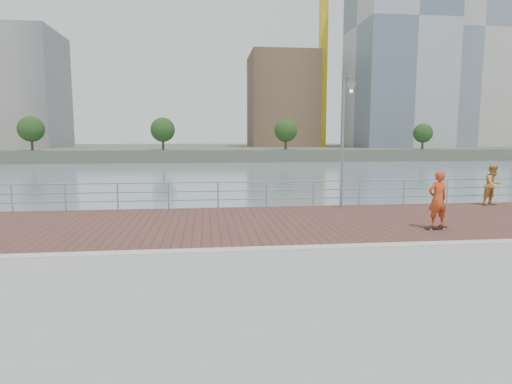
{
  "coord_description": "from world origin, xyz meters",
  "views": [
    {
      "loc": [
        -1.51,
        -10.9,
        2.95
      ],
      "look_at": [
        0.0,
        2.0,
        1.3
      ],
      "focal_mm": 30.0,
      "sensor_mm": 36.0,
      "label": 1
    }
  ],
  "objects": [
    {
      "name": "shoreline_trees",
      "position": [
        -11.04,
        77.0,
        4.38
      ],
      "size": [
        109.22,
        4.96,
        6.61
      ],
      "color": "#473323",
      "rests_on": "far_shore"
    },
    {
      "name": "skateboard",
      "position": [
        5.83,
        1.84,
        0.09
      ],
      "size": [
        0.76,
        0.28,
        0.09
      ],
      "rotation": [
        0.0,
        0.0,
        0.12
      ],
      "color": "black",
      "rests_on": "brick_lane"
    },
    {
      "name": "guardrail",
      "position": [
        0.0,
        7.0,
        0.69
      ],
      "size": [
        39.06,
        0.06,
        1.13
      ],
      "color": "#8C9EA8",
      "rests_on": "brick_lane"
    },
    {
      "name": "tower_crane",
      "position": [
        27.36,
        104.0,
        33.5
      ],
      "size": [
        47.0,
        2.0,
        50.7
      ],
      "color": "gold",
      "rests_on": "far_shore"
    },
    {
      "name": "water",
      "position": [
        0.0,
        0.0,
        -2.0
      ],
      "size": [
        400.0,
        400.0,
        0.0
      ],
      "primitive_type": "plane",
      "color": "slate",
      "rests_on": "ground"
    },
    {
      "name": "brick_lane",
      "position": [
        0.0,
        3.6,
        0.01
      ],
      "size": [
        40.0,
        6.8,
        0.02
      ],
      "primitive_type": "cube",
      "color": "brown",
      "rests_on": "seawall"
    },
    {
      "name": "skyline",
      "position": [
        29.9,
        104.07,
        23.78
      ],
      "size": [
        233.0,
        41.0,
        63.35
      ],
      "color": "#ADA38E",
      "rests_on": "far_shore"
    },
    {
      "name": "skateboarder",
      "position": [
        5.83,
        1.84,
        1.01
      ],
      "size": [
        0.71,
        0.51,
        1.81
      ],
      "primitive_type": "imported",
      "rotation": [
        0.0,
        0.0,
        3.26
      ],
      "color": "#BC3D19",
      "rests_on": "skateboard"
    },
    {
      "name": "far_shore",
      "position": [
        0.0,
        122.5,
        -0.75
      ],
      "size": [
        320.0,
        95.0,
        2.5
      ],
      "primitive_type": "cube",
      "color": "#4C5142",
      "rests_on": "ground"
    },
    {
      "name": "curb",
      "position": [
        0.0,
        0.0,
        0.03
      ],
      "size": [
        40.0,
        0.4,
        0.06
      ],
      "primitive_type": "cube",
      "color": "#B7B5AD",
      "rests_on": "seawall"
    },
    {
      "name": "bystander",
      "position": [
        10.91,
        6.26,
        0.91
      ],
      "size": [
        1.01,
        0.87,
        1.79
      ],
      "primitive_type": "imported",
      "rotation": [
        0.0,
        0.0,
        0.25
      ],
      "color": "gold",
      "rests_on": "brick_lane"
    },
    {
      "name": "street_lamp",
      "position": [
        4.17,
        6.11,
        3.79
      ],
      "size": [
        0.39,
        1.13,
        5.33
      ],
      "color": "gray",
      "rests_on": "brick_lane"
    }
  ]
}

